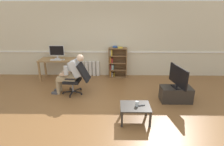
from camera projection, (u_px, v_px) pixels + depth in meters
ground_plane at (106, 110)px, 4.49m from camera, size 18.00×18.00×0.00m
back_wall at (109, 40)px, 6.54m from camera, size 12.00×0.13×2.70m
computer_desk at (57, 62)px, 6.33m from camera, size 1.21×0.62×0.76m
imac_monitor at (57, 51)px, 6.28m from camera, size 0.53×0.14×0.47m
keyboard at (56, 60)px, 6.16m from camera, size 0.39×0.12×0.02m
computer_mouse at (64, 60)px, 6.17m from camera, size 0.06×0.10×0.03m
bookshelf at (116, 62)px, 6.60m from camera, size 0.67×0.29×1.16m
radiator at (88, 68)px, 6.80m from camera, size 0.83×0.08×0.57m
office_chair at (77, 77)px, 5.23m from camera, size 0.86×0.62×0.95m
person_seated at (71, 73)px, 5.20m from camera, size 1.02×0.41×1.21m
tv_stand at (176, 94)px, 4.88m from camera, size 0.83×0.43×0.42m
tv_screen at (178, 77)px, 4.72m from camera, size 0.25×0.89×0.58m
coffee_table at (135, 108)px, 3.95m from camera, size 0.66×0.52×0.38m
drinking_glass at (137, 104)px, 3.91m from camera, size 0.07×0.07×0.12m
spare_remote at (142, 105)px, 3.94m from camera, size 0.15×0.07×0.02m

